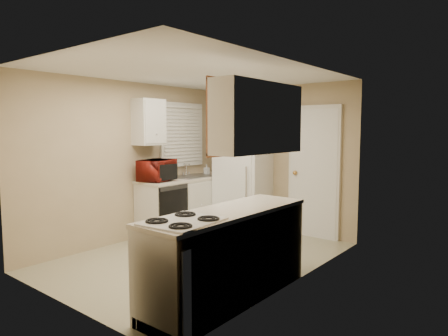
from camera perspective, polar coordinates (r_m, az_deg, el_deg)
The scene contains 19 objects.
floor at distance 5.45m, azimuth -3.38°, elevation -12.53°, with size 3.80×3.80×0.00m, color beige.
ceiling at distance 5.23m, azimuth -3.54°, elevation 13.34°, with size 3.80×3.80×0.00m, color white.
wall_left at distance 6.23m, azimuth -13.02°, elevation 0.89°, with size 3.80×3.80×0.00m, color tan.
wall_right at distance 4.39m, azimuth 10.19°, elevation -0.94°, with size 3.80×3.80×0.00m, color tan.
wall_back at distance 6.73m, azimuth 7.51°, elevation 1.32°, with size 2.80×2.80×0.00m, color tan.
wall_front at distance 4.02m, azimuth -22.04°, elevation -1.85°, with size 2.80×2.80×0.00m, color tan.
left_counter at distance 6.70m, azimuth -5.20°, elevation -5.14°, with size 0.60×1.80×0.90m, color silver.
dishwasher at distance 6.08m, azimuth -7.18°, elevation -5.88°, with size 0.03×0.58×0.72m, color black.
sink at distance 6.75m, azimuth -4.34°, elevation -1.54°, with size 0.54×0.74×0.16m, color gray.
microwave at distance 6.23m, azimuth -9.53°, elevation -0.43°, with size 0.33×0.59×0.39m, color maroon.
soap_bottle at distance 7.05m, azimuth -2.49°, elevation -0.08°, with size 0.08×0.08×0.17m, color beige.
window_blinds at distance 6.88m, azimuth -5.97°, elevation 4.76°, with size 0.10×0.98×1.08m, color silver.
upper_cabinet_left at distance 6.23m, azimuth -10.69°, elevation 6.46°, with size 0.30×0.45×0.70m, color silver.
refrigerator at distance 6.73m, azimuth 3.06°, elevation -0.74°, with size 0.79×0.76×1.91m, color white.
cabinet_over_fridge at distance 6.81m, azimuth 4.03°, elevation 8.14°, with size 0.70×0.30×0.40m, color silver.
interior_door at distance 6.37m, azimuth 12.68°, elevation -0.63°, with size 0.86×0.06×2.08m, color white.
right_counter at distance 4.05m, azimuth 0.58°, elevation -12.26°, with size 0.60×2.00×0.90m, color silver.
stove at distance 3.60m, azimuth -5.79°, elevation -15.66°, with size 0.52×0.64×0.78m, color white.
upper_cabinet_right at distance 4.01m, azimuth 4.97°, elevation 7.11°, with size 0.30×1.20×0.70m, color silver.
Camera 1 is at (3.49, -3.83, 1.69)m, focal length 32.00 mm.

